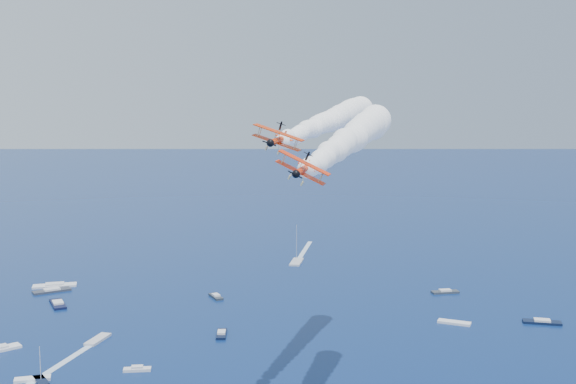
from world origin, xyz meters
TOP-DOWN VIEW (x-y plane):
  - biplane_lead at (6.10, 26.71)m, footprint 12.76×13.54m
  - biplane_trail at (-8.95, -0.70)m, footprint 10.47×10.88m
  - smoke_trail_lead at (32.88, 45.83)m, footprint 69.31×66.06m
  - smoke_trail_trail at (16.77, 19.82)m, footprint 69.38×67.89m
  - spectator_boats at (2.81, 120.83)m, footprint 231.10×168.13m
  - boat_wakes at (6.77, 153.45)m, footprint 232.38×128.12m

SIDE VIEW (x-z plane):
  - boat_wakes at x=6.77m, z-range 0.01..0.05m
  - spectator_boats at x=2.81m, z-range 0.00..0.70m
  - biplane_trail at x=-8.95m, z-range 51.46..59.09m
  - biplane_lead at x=6.10m, z-range 53.24..61.97m
  - smoke_trail_trail at x=16.77m, z-range 51.87..63.75m
  - smoke_trail_lead at x=32.88m, z-range 54.20..66.07m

